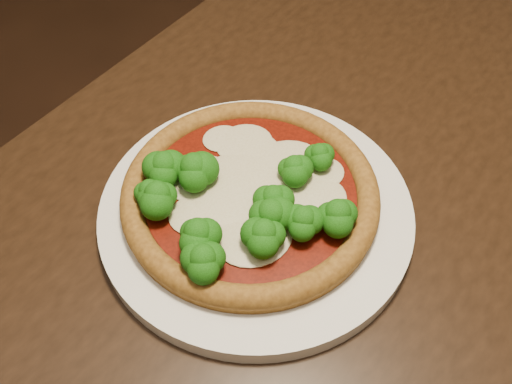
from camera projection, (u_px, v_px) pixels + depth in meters
dining_table at (297, 286)px, 0.66m from camera, size 1.51×1.20×0.75m
plate at (256, 211)px, 0.59m from camera, size 0.32×0.32×0.02m
pizza at (247, 195)px, 0.57m from camera, size 0.26×0.26×0.06m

